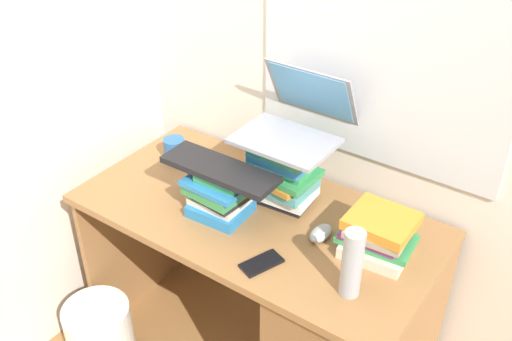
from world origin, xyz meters
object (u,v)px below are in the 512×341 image
book_stack_side (378,235)px  water_bottle (352,264)px  desk (326,324)px  mug (175,149)px  book_stack_keyboard_riser (220,194)px  computer_mouse (321,233)px  wastebasket (100,335)px  cell_phone (262,263)px  book_stack_tall (284,172)px  laptop (296,120)px  keyboard (220,169)px

book_stack_side → water_bottle: 0.22m
desk → mug: size_ratio=10.69×
book_stack_keyboard_riser → book_stack_side: 0.56m
book_stack_keyboard_riser → computer_mouse: 0.38m
book_stack_side → wastebasket: size_ratio=0.84×
desk → cell_phone: size_ratio=9.52×
desk → mug: mug is taller
book_stack_side → cell_phone: bearing=-135.4°
desk → book_stack_keyboard_riser: (-0.43, -0.05, 0.42)m
computer_mouse → book_stack_tall: bearing=155.0°
wastebasket → book_stack_keyboard_riser: bearing=39.8°
book_stack_keyboard_riser → computer_mouse: book_stack_keyboard_riser is taller
desk → cell_phone: 0.42m
book_stack_tall → book_stack_side: book_stack_tall is taller
book_stack_side → computer_mouse: bearing=-167.1°
laptop → water_bottle: 0.57m
water_bottle → mug: bearing=163.9°
desk → cell_phone: (-0.16, -0.18, 0.34)m
laptop → computer_mouse: laptop is taller
book_stack_keyboard_riser → keyboard: (0.00, 0.00, 0.10)m
book_stack_side → keyboard: bearing=-167.0°
book_stack_side → book_stack_tall: bearing=171.6°
keyboard → cell_phone: (0.27, -0.14, -0.18)m
computer_mouse → desk: bearing=-30.0°
mug → wastebasket: mug is taller
book_stack_keyboard_riser → water_bottle: water_bottle is taller
mug → cell_phone: bearing=-26.3°
wastebasket → cell_phone: bearing=15.7°
book_stack_keyboard_riser → water_bottle: bearing=-9.0°
keyboard → water_bottle: size_ratio=1.83×
desk → computer_mouse: computer_mouse is taller
book_stack_side → cell_phone: (-0.27, -0.27, -0.07)m
desk → mug: bearing=170.4°
desk → book_stack_tall: (-0.29, 0.14, 0.47)m
laptop → cell_phone: laptop is taller
cell_phone → book_stack_keyboard_riser: bearing=173.6°
computer_mouse → book_stack_side: bearing=12.9°
mug → book_stack_tall: bearing=0.5°
keyboard → water_bottle: 0.57m
book_stack_keyboard_riser → cell_phone: size_ratio=1.62×
wastebasket → laptop: bearing=47.7°
cell_phone → laptop: bearing=128.7°
computer_mouse → mug: bearing=172.5°
computer_mouse → water_bottle: (0.20, -0.17, 0.10)m
laptop → computer_mouse: 0.40m
desk → water_bottle: 0.49m
laptop → cell_phone: (0.13, -0.40, -0.30)m
keyboard → cell_phone: size_ratio=3.09×
desk → water_bottle: water_bottle is taller
book_stack_keyboard_riser → mug: bearing=154.1°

